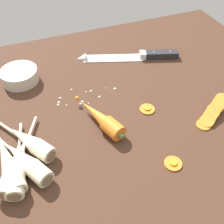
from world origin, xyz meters
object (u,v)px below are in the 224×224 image
Objects in this scene: parsnip_mid_right at (9,164)px; carrot_slice_stack at (213,112)px; chefs_knife at (126,57)px; carrot_slice_stray_mid at (147,109)px; prep_bowl at (20,75)px; parsnip_mid_left at (30,142)px; parsnip_front at (26,161)px; whole_carrot at (102,119)px; parsnip_outer at (16,165)px; parsnip_back at (17,168)px; carrot_slice_stray_near at (173,163)px.

parsnip_mid_right is 52.54cm from carrot_slice_stack.
chefs_knife is 8.14× the size of carrot_slice_stray_mid.
prep_bowl reaches higher than carrot_slice_stray_mid.
prep_bowl is (1.22, 26.89, 0.17)cm from parsnip_mid_left.
carrot_slice_stray_mid is (33.57, 6.83, -1.62)cm from parsnip_front.
parsnip_mid_right is (-41.50, -31.34, 1.33)cm from chefs_knife.
carrot_slice_stray_mid is at bearing 3.05° from whole_carrot.
whole_carrot is at bearing -124.47° from chefs_knife.
chefs_knife is 52.02cm from parsnip_mid_right.
parsnip_front reaches higher than chefs_knife.
carrot_slice_stray_mid is (13.51, 0.72, -1.74)cm from whole_carrot.
whole_carrot is 0.87× the size of parsnip_front.
parsnip_outer is 1.78× the size of carrot_slice_stack.
carrot_slice_stack reaches higher than carrot_slice_stray_mid.
carrot_slice_stack is 17.41cm from carrot_slice_stray_mid.
parsnip_back is at bearing -98.68° from prep_bowl.
parsnip_front is at bearing -10.91° from parsnip_mid_right.
chefs_knife is 1.61× the size of parsnip_front.
parsnip_back is 5.13× the size of carrot_slice_stray_near.
parsnip_mid_right is at bearing -170.64° from carrot_slice_stray_mid.
whole_carrot is 20.97cm from parsnip_front.
parsnip_mid_right is at bearing -101.82° from prep_bowl.
parsnip_mid_right is 36.88cm from carrot_slice_stray_near.
parsnip_mid_right is 1.94× the size of carrot_slice_stack.
prep_bowl is (-28.25, 43.47, 1.79)cm from carrot_slice_stray_near.
carrot_slice_stack is (28.79, -7.56, -0.67)cm from whole_carrot.
chefs_knife is 52.01cm from parsnip_back.
parsnip_back reaches higher than carrot_slice_stray_near.
parsnip_mid_left is 4.67× the size of carrot_slice_stray_mid.
carrot_slice_stray_near is (31.19, -11.30, -1.62)cm from parsnip_front.
carrot_slice_stray_mid is (35.72, 8.00, -1.62)cm from parsnip_back.
prep_bowl is at bearing 87.40° from parsnip_mid_left.
prep_bowl is (-30.63, 25.33, 1.79)cm from carrot_slice_stray_mid.
carrot_slice_stack is at bearing -1.70° from parsnip_front.
parsnip_outer is 5.28× the size of carrot_slice_stray_near.
carrot_slice_stray_near is at bearing -98.75° from chefs_knife.
whole_carrot is 13.64cm from carrot_slice_stray_mid.
parsnip_front is 0.89× the size of parsnip_mid_right.
carrot_slice_stack is at bearing -1.34° from parsnip_outer.
parsnip_front and parsnip_mid_left have the same top height.
carrot_slice_stray_mid is 39.79cm from prep_bowl.
carrot_slice_stray_near is (33.27, -11.04, -1.62)cm from parsnip_outer.
carrot_slice_stray_mid is at bearing 11.25° from parsnip_outer.
parsnip_mid_left is at bearing 40.50° from parsnip_mid_right.
parsnip_mid_right is at bearing -142.94° from chefs_knife.
carrot_slice_stray_near is at bearing -16.91° from parsnip_back.
parsnip_outer reaches higher than carrot_slice_stray_mid.
parsnip_mid_right is 1.84cm from parsnip_outer.
carrot_slice_stray_mid is at bearing 11.51° from parsnip_front.
parsnip_front is at bearing 28.44° from parsnip_back.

